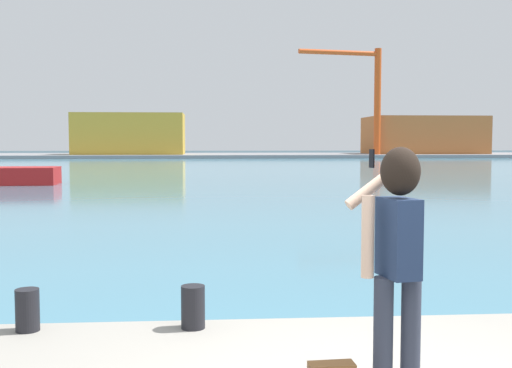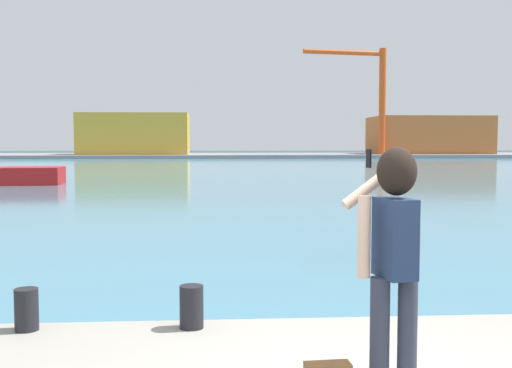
# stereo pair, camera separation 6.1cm
# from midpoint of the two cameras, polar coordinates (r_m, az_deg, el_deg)

# --- Properties ---
(ground_plane) EXTENTS (220.00, 220.00, 0.00)m
(ground_plane) POSITION_cam_midpoint_polar(r_m,az_deg,el_deg) (54.16, -2.53, 1.42)
(ground_plane) COLOR #334751
(harbor_water) EXTENTS (140.00, 100.00, 0.02)m
(harbor_water) POSITION_cam_midpoint_polar(r_m,az_deg,el_deg) (56.16, -2.57, 1.52)
(harbor_water) COLOR teal
(harbor_water) RESTS_ON ground_plane
(far_shore_dock) EXTENTS (140.00, 20.00, 0.48)m
(far_shore_dock) POSITION_cam_midpoint_polar(r_m,az_deg,el_deg) (96.13, -3.06, 2.64)
(far_shore_dock) COLOR gray
(far_shore_dock) RESTS_ON ground_plane
(person_photographer) EXTENTS (0.53, 0.55, 1.74)m
(person_photographer) POSITION_cam_midpoint_polar(r_m,az_deg,el_deg) (4.49, 12.87, -5.29)
(person_photographer) COLOR #2D3342
(person_photographer) RESTS_ON quay_promenade
(harbor_bollard) EXTENTS (0.23, 0.23, 0.41)m
(harbor_bollard) POSITION_cam_midpoint_polar(r_m,az_deg,el_deg) (6.05, -5.65, -11.17)
(harbor_bollard) COLOR black
(harbor_bollard) RESTS_ON quay_promenade
(harbor_bollard_2) EXTENTS (0.22, 0.22, 0.40)m
(harbor_bollard_2) POSITION_cam_midpoint_polar(r_m,az_deg,el_deg) (6.32, -20.08, -10.78)
(harbor_bollard_2) COLOR black
(harbor_bollard_2) RESTS_ON quay_promenade
(warehouse_left) EXTENTS (16.06, 8.25, 6.07)m
(warehouse_left) POSITION_cam_midpoint_polar(r_m,az_deg,el_deg) (94.69, -11.08, 4.54)
(warehouse_left) COLOR gold
(warehouse_left) RESTS_ON far_shore_dock
(warehouse_right) EXTENTS (17.54, 10.85, 5.82)m
(warehouse_right) POSITION_cam_midpoint_polar(r_m,az_deg,el_deg) (102.04, 15.57, 4.34)
(warehouse_right) COLOR #B26633
(warehouse_right) RESTS_ON far_shore_dock
(port_crane) EXTENTS (12.53, 2.85, 15.50)m
(port_crane) POSITION_cam_midpoint_polar(r_m,az_deg,el_deg) (93.03, 10.61, 8.65)
(port_crane) COLOR #D84C19
(port_crane) RESTS_ON far_shore_dock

